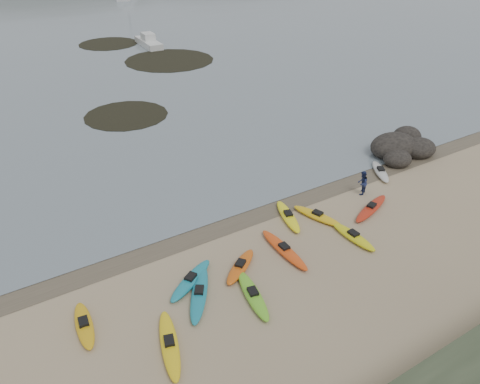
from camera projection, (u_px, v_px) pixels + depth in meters
ground at (240, 214)px, 27.20m from camera, size 600.00×600.00×0.00m
wet_sand at (243, 216)px, 26.98m from camera, size 60.00×60.00×0.00m
kayaks at (272, 252)px, 23.84m from camera, size 22.35×9.36×0.34m
person_east at (362, 183)px, 28.79m from camera, size 0.95×0.90×1.56m
rock_cluster at (401, 150)px, 34.06m from camera, size 5.35×3.94×1.84m
kelp_mats at (143, 65)px, 54.20m from camera, size 19.50×33.79×0.04m
far_hills at (75, 1)px, 194.78m from camera, size 550.00×135.00×80.00m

